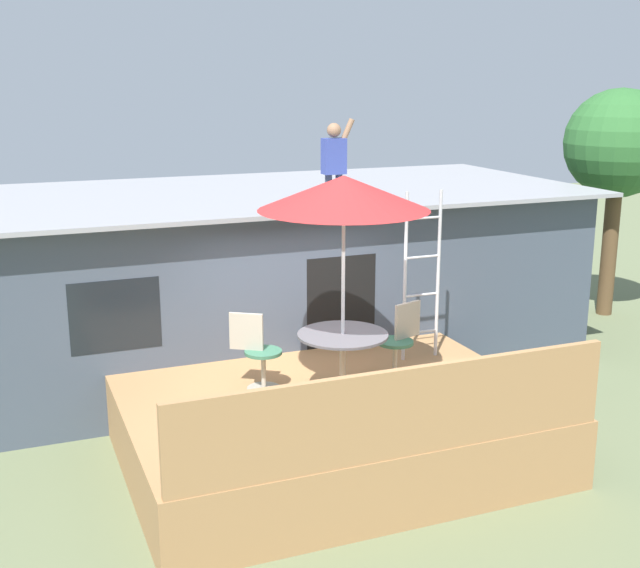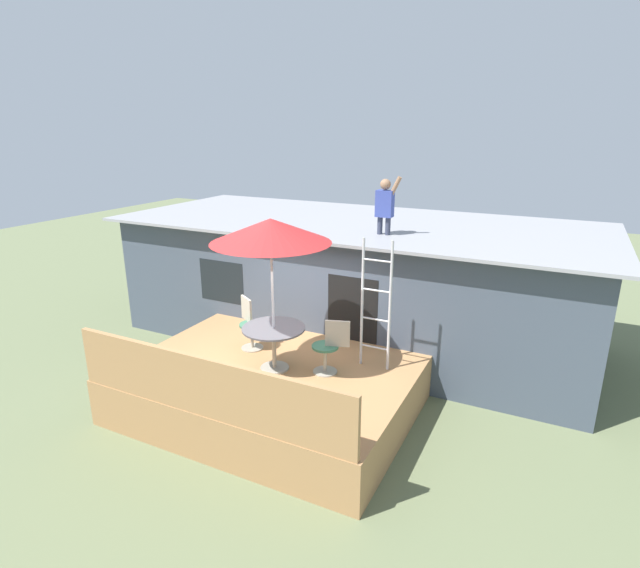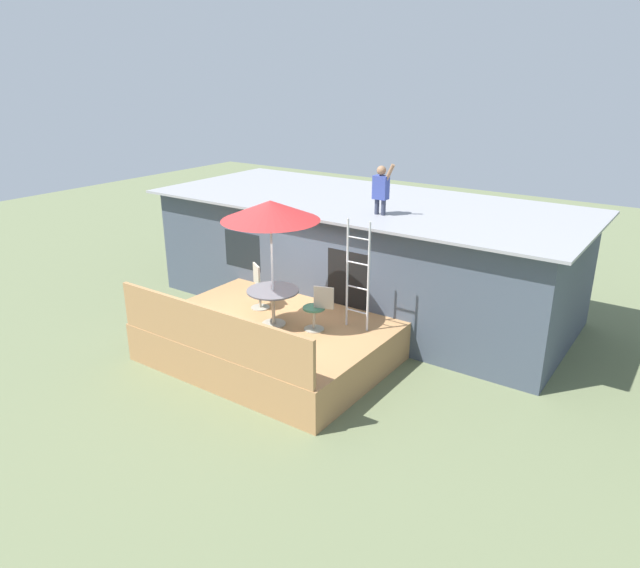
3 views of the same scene
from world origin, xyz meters
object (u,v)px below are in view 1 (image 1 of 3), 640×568
person_figure (335,155)px  step_ladder (422,276)px  patio_umbrella (344,193)px  patio_chair_right (400,341)px  patio_chair_left (257,352)px  patio_table (343,347)px  backyard_tree (618,146)px

person_figure → step_ladder: bearing=-73.8°
patio_umbrella → person_figure: size_ratio=2.29×
patio_chair_right → step_ladder: bearing=-155.2°
person_figure → patio_chair_left: person_figure is taller
patio_table → step_ladder: 1.75m
step_ladder → patio_chair_right: step_ladder is taller
person_figure → patio_table: bearing=-110.7°
patio_table → patio_chair_right: (0.88, 0.29, -0.13)m
patio_umbrella → patio_chair_right: size_ratio=2.76×
patio_chair_right → backyard_tree: size_ratio=0.22×
patio_table → step_ladder: size_ratio=0.47×
person_figure → patio_umbrella: bearing=-110.7°
patio_umbrella → patio_chair_right: 2.10m
patio_chair_right → patio_umbrella: bearing=0.0°
patio_umbrella → patio_chair_left: patio_umbrella is taller
patio_chair_left → person_figure: bearing=80.6°
patio_chair_right → backyard_tree: backyard_tree is taller
step_ladder → patio_chair_right: 1.02m
person_figure → patio_chair_left: 3.38m
patio_umbrella → patio_chair_left: (-0.85, 0.55, -1.89)m
patio_chair_left → patio_chair_right: bearing=24.3°
patio_chair_right → person_figure: bearing=-110.1°
step_ladder → patio_chair_right: bearing=-137.0°
patio_umbrella → patio_chair_right: patio_umbrella is taller
patio_umbrella → backyard_tree: bearing=27.9°
patio_chair_left → step_ladder: bearing=39.7°
patio_table → patio_chair_right: patio_chair_right is taller
step_ladder → patio_chair_right: (-0.58, -0.54, -0.64)m
patio_table → step_ladder: bearing=29.5°
patio_chair_right → patio_chair_left: bearing=-26.7°
backyard_tree → patio_table: bearing=-152.1°
step_ladder → patio_chair_left: bearing=-173.1°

